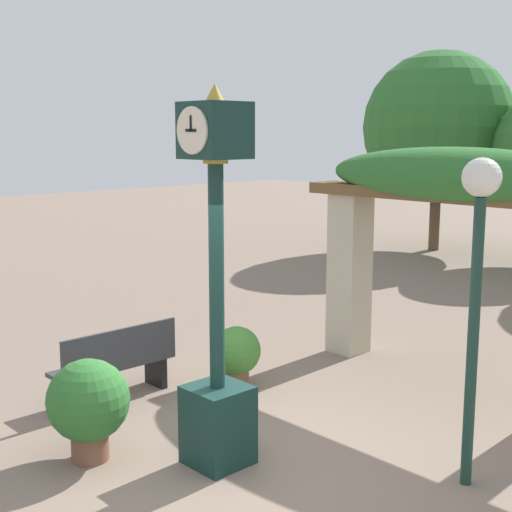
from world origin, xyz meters
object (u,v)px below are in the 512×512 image
(potted_plant_near_right, at_px, (88,404))
(potted_plant_near_left, at_px, (237,353))
(lamp_post, at_px, (478,248))
(pedestal_clock, at_px, (217,313))
(park_bench, at_px, (116,364))

(potted_plant_near_right, bearing_deg, potted_plant_near_left, 101.98)
(lamp_post, bearing_deg, pedestal_clock, -143.70)
(potted_plant_near_left, distance_m, potted_plant_near_right, 2.41)
(potted_plant_near_right, bearing_deg, pedestal_clock, 43.58)
(potted_plant_near_right, xyz_separation_m, park_bench, (-1.20, 1.06, -0.14))
(park_bench, bearing_deg, pedestal_clock, 84.66)
(potted_plant_near_right, relative_size, lamp_post, 0.34)
(potted_plant_near_left, bearing_deg, park_bench, -118.28)
(potted_plant_near_left, xyz_separation_m, lamp_post, (3.26, -0.13, 1.72))
(park_bench, bearing_deg, lamp_post, 106.41)
(potted_plant_near_left, bearing_deg, potted_plant_near_right, -78.02)
(potted_plant_near_right, xyz_separation_m, lamp_post, (2.76, 2.23, 1.60))
(park_bench, bearing_deg, potted_plant_near_left, 151.72)
(potted_plant_near_left, height_order, park_bench, park_bench)
(park_bench, bearing_deg, potted_plant_near_right, 48.53)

